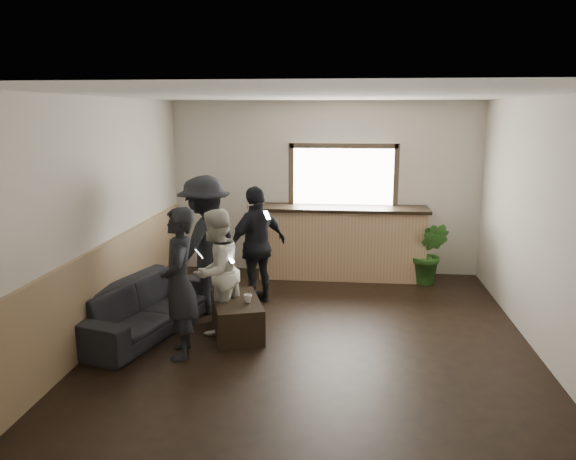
# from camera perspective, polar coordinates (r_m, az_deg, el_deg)

# --- Properties ---
(ground) EXTENTS (5.00, 6.00, 0.01)m
(ground) POSITION_cam_1_polar(r_m,az_deg,el_deg) (6.66, 2.46, -11.27)
(ground) COLOR black
(room_shell) EXTENTS (5.01, 6.01, 2.80)m
(room_shell) POSITION_cam_1_polar(r_m,az_deg,el_deg) (6.32, -4.11, 1.36)
(room_shell) COLOR silver
(room_shell) RESTS_ON ground
(bar_counter) EXTENTS (2.70, 0.68, 2.13)m
(bar_counter) POSITION_cam_1_polar(r_m,az_deg,el_deg) (9.03, 5.48, -0.80)
(bar_counter) COLOR tan
(bar_counter) RESTS_ON ground
(sofa) EXTENTS (1.36, 2.24, 0.61)m
(sofa) POSITION_cam_1_polar(r_m,az_deg,el_deg) (7.07, -14.29, -7.59)
(sofa) COLOR black
(sofa) RESTS_ON ground
(coffee_table) EXTENTS (0.81, 1.08, 0.43)m
(coffee_table) POSITION_cam_1_polar(r_m,az_deg,el_deg) (6.84, -5.22, -8.76)
(coffee_table) COLOR black
(coffee_table) RESTS_ON ground
(cup_a) EXTENTS (0.16, 0.16, 0.10)m
(cup_a) POSITION_cam_1_polar(r_m,az_deg,el_deg) (6.96, -6.09, -6.13)
(cup_a) COLOR silver
(cup_a) RESTS_ON coffee_table
(cup_b) EXTENTS (0.13, 0.13, 0.09)m
(cup_b) POSITION_cam_1_polar(r_m,az_deg,el_deg) (6.67, -4.10, -6.93)
(cup_b) COLOR silver
(cup_b) RESTS_ON coffee_table
(potted_plant) EXTENTS (0.63, 0.56, 0.98)m
(potted_plant) POSITION_cam_1_polar(r_m,az_deg,el_deg) (8.90, 14.18, -2.31)
(potted_plant) COLOR #2D6623
(potted_plant) RESTS_ON ground
(person_a) EXTENTS (0.53, 0.68, 1.64)m
(person_a) POSITION_cam_1_polar(r_m,az_deg,el_deg) (6.16, -10.98, -5.30)
(person_a) COLOR black
(person_a) RESTS_ON ground
(person_b) EXTENTS (0.81, 0.90, 1.51)m
(person_b) POSITION_cam_1_polar(r_m,az_deg,el_deg) (6.77, -7.35, -4.20)
(person_b) COLOR beige
(person_b) RESTS_ON ground
(person_c) EXTENTS (1.10, 1.35, 1.82)m
(person_c) POSITION_cam_1_polar(r_m,az_deg,el_deg) (7.46, -8.41, -1.48)
(person_c) COLOR black
(person_c) RESTS_ON ground
(person_d) EXTENTS (0.95, 0.98, 1.64)m
(person_d) POSITION_cam_1_polar(r_m,az_deg,el_deg) (7.73, -3.15, -1.58)
(person_d) COLOR black
(person_d) RESTS_ON ground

